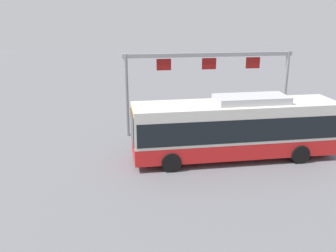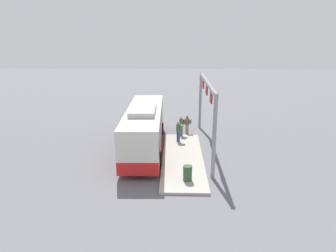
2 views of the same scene
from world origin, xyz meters
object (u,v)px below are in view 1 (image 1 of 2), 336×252
object	(u,v)px
person_waiting_near	(160,127)
trash_bin	(302,126)
bus_main	(235,126)
person_boarding	(175,126)
person_waiting_mid	(200,126)

from	to	relation	value
person_waiting_near	trash_bin	bearing A→B (deg)	100.24
bus_main	person_boarding	size ratio (longest dim) A/B	6.57
bus_main	trash_bin	world-z (taller)	bus_main
person_waiting_near	person_waiting_mid	world-z (taller)	person_waiting_mid
person_boarding	person_waiting_mid	distance (m)	1.53
bus_main	person_waiting_near	world-z (taller)	bus_main
person_waiting_mid	bus_main	bearing A→B (deg)	41.55
person_boarding	person_waiting_near	size ratio (longest dim) A/B	1.00
person_waiting_near	trash_bin	world-z (taller)	person_waiting_near
trash_bin	person_waiting_mid	bearing A→B (deg)	3.86
person_waiting_near	person_waiting_mid	size ratio (longest dim) A/B	1.00
bus_main	person_boarding	bearing A→B (deg)	-46.72
person_boarding	bus_main	bearing A→B (deg)	13.98
person_waiting_mid	person_waiting_near	bearing A→B (deg)	-93.40
person_waiting_near	trash_bin	distance (m)	9.12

